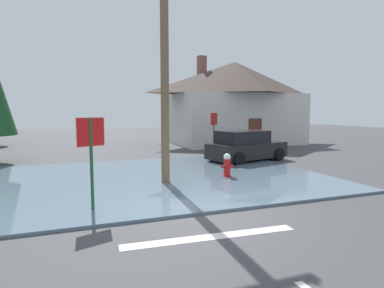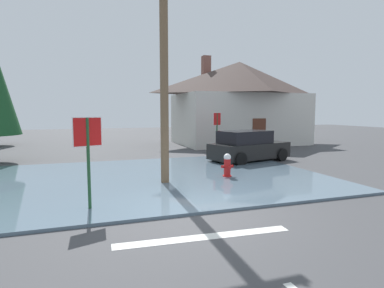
{
  "view_description": "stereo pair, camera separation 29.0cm",
  "coord_description": "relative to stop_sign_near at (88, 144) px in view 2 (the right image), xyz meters",
  "views": [
    {
      "loc": [
        -2.93,
        -7.11,
        2.53
      ],
      "look_at": [
        1.05,
        3.77,
        1.31
      ],
      "focal_mm": 29.83,
      "sensor_mm": 36.0,
      "label": 1
    },
    {
      "loc": [
        -2.66,
        -7.21,
        2.53
      ],
      "look_at": [
        1.05,
        3.77,
        1.31
      ],
      "focal_mm": 29.83,
      "sensor_mm": 36.0,
      "label": 2
    }
  ],
  "objects": [
    {
      "name": "ground_plane",
      "position": [
        2.59,
        -1.02,
        -1.75
      ],
      "size": [
        80.0,
        80.0,
        0.1
      ],
      "primitive_type": "cube",
      "color": "#424244"
    },
    {
      "name": "flood_puddle",
      "position": [
        1.99,
        3.26,
        -1.66
      ],
      "size": [
        13.25,
        8.87,
        0.08
      ],
      "primitive_type": "cube",
      "color": "slate",
      "rests_on": "ground"
    },
    {
      "name": "lane_stop_bar",
      "position": [
        2.15,
        -2.47,
        -1.69
      ],
      "size": [
        3.65,
        0.49,
        0.01
      ],
      "primitive_type": "cube",
      "rotation": [
        0.0,
        0.0,
        -0.05
      ],
      "color": "silver",
      "rests_on": "ground"
    },
    {
      "name": "stop_sign_near",
      "position": [
        0.0,
        0.0,
        0.0
      ],
      "size": [
        0.7,
        0.26,
        2.37
      ],
      "color": "#1E4C28",
      "rests_on": "ground"
    },
    {
      "name": "fire_hydrant",
      "position": [
        4.94,
        2.47,
        -1.23
      ],
      "size": [
        0.47,
        0.4,
        0.94
      ],
      "color": "red",
      "rests_on": "ground"
    },
    {
      "name": "utility_pole",
      "position": [
        2.51,
        2.28,
        2.56
      ],
      "size": [
        1.6,
        0.28,
        8.15
      ],
      "color": "brown",
      "rests_on": "ground"
    },
    {
      "name": "stop_sign_far",
      "position": [
        7.38,
        9.18,
        0.04
      ],
      "size": [
        0.66,
        0.41,
        2.42
      ],
      "color": "#1E4C28",
      "rests_on": "ground"
    },
    {
      "name": "house",
      "position": [
        11.25,
        13.98,
        1.53
      ],
      "size": [
        9.95,
        6.69,
        6.71
      ],
      "color": "beige",
      "rests_on": "ground"
    },
    {
      "name": "parked_car",
      "position": [
        7.65,
        5.83,
        -0.96
      ],
      "size": [
        4.41,
        2.78,
        1.54
      ],
      "color": "black",
      "rests_on": "ground"
    }
  ]
}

